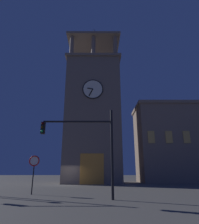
# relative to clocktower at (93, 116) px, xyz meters

# --- Properties ---
(ground_plane) EXTENTS (200.00, 200.00, 0.00)m
(ground_plane) POSITION_rel_clocktower_xyz_m (3.02, 4.98, -10.32)
(ground_plane) COLOR #56544F
(clocktower) EXTENTS (9.01, 7.35, 27.32)m
(clocktower) POSITION_rel_clocktower_xyz_m (0.00, 0.00, 0.00)
(clocktower) COLOR #75665B
(clocktower) RESTS_ON ground_plane
(adjacent_wing_building) EXTENTS (18.85, 7.19, 12.40)m
(adjacent_wing_building) POSITION_rel_clocktower_xyz_m (-16.61, -1.58, -4.11)
(adjacent_wing_building) COLOR gray
(adjacent_wing_building) RESTS_ON ground_plane
(traffic_signal_mid) EXTENTS (4.54, 0.41, 5.37)m
(traffic_signal_mid) POSITION_rel_clocktower_xyz_m (-0.19, 18.52, -6.82)
(traffic_signal_mid) COLOR black
(traffic_signal_mid) RESTS_ON ground_plane
(no_horn_sign) EXTENTS (0.78, 0.14, 2.72)m
(no_horn_sign) POSITION_rel_clocktower_xyz_m (3.88, 15.65, -8.20)
(no_horn_sign) COLOR black
(no_horn_sign) RESTS_ON ground_plane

